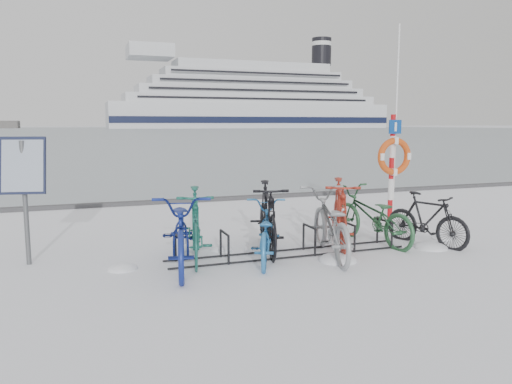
% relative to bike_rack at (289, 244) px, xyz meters
% --- Properties ---
extents(ground, '(900.00, 900.00, 0.00)m').
position_rel_bike_rack_xyz_m(ground, '(0.00, 0.00, -0.18)').
color(ground, white).
rests_on(ground, ground).
extents(ice_sheet, '(400.00, 298.00, 0.02)m').
position_rel_bike_rack_xyz_m(ice_sheet, '(0.00, 155.00, -0.17)').
color(ice_sheet, '#98A4AC').
rests_on(ice_sheet, ground).
extents(quay_edge, '(400.00, 0.25, 0.10)m').
position_rel_bike_rack_xyz_m(quay_edge, '(0.00, 5.90, -0.13)').
color(quay_edge, '#3F3F42').
rests_on(quay_edge, ground).
extents(bike_rack, '(4.00, 0.48, 0.46)m').
position_rel_bike_rack_xyz_m(bike_rack, '(0.00, 0.00, 0.00)').
color(bike_rack, black).
rests_on(bike_rack, ground).
extents(info_board, '(0.67, 0.36, 1.92)m').
position_rel_bike_rack_xyz_m(info_board, '(-3.92, 0.77, 1.20)').
color(info_board, '#595B5E').
rests_on(info_board, ground).
extents(lifebuoy_station, '(0.80, 0.23, 4.18)m').
position_rel_bike_rack_xyz_m(lifebuoy_station, '(3.21, 1.83, 1.22)').
color(lifebuoy_station, '#AE0D12').
rests_on(lifebuoy_station, ground).
extents(cruise_ferry, '(133.13, 25.12, 43.74)m').
position_rel_bike_rack_xyz_m(cruise_ferry, '(74.59, 219.75, 11.73)').
color(cruise_ferry, silver).
rests_on(cruise_ferry, ground).
extents(bike_0, '(1.19, 2.34, 1.17)m').
position_rel_bike_rack_xyz_m(bike_0, '(-1.76, -0.12, 0.41)').
color(bike_0, navy).
rests_on(bike_0, ground).
extents(bike_1, '(0.93, 1.99, 1.15)m').
position_rel_bike_rack_xyz_m(bike_1, '(-1.47, 0.26, 0.40)').
color(bike_1, '#1A5D4F').
rests_on(bike_1, ground).
extents(bike_2, '(1.27, 1.89, 0.94)m').
position_rel_bike_rack_xyz_m(bike_2, '(-0.48, -0.16, 0.29)').
color(bike_2, '#2870B2').
rests_on(bike_2, ground).
extents(bike_3, '(1.01, 2.06, 1.19)m').
position_rel_bike_rack_xyz_m(bike_3, '(-0.24, 0.36, 0.41)').
color(bike_3, black).
rests_on(bike_3, ground).
extents(bike_4, '(1.20, 2.23, 1.11)m').
position_rel_bike_rack_xyz_m(bike_4, '(0.58, -0.28, 0.37)').
color(bike_4, gray).
rests_on(bike_4, ground).
extents(bike_5, '(1.32, 2.07, 1.21)m').
position_rel_bike_rack_xyz_m(bike_5, '(1.04, 0.21, 0.42)').
color(bike_5, maroon).
rests_on(bike_5, ground).
extents(bike_6, '(1.05, 2.07, 1.04)m').
position_rel_bike_rack_xyz_m(bike_6, '(1.71, 0.28, 0.34)').
color(bike_6, '#265532').
rests_on(bike_6, ground).
extents(bike_7, '(0.99, 1.64, 0.95)m').
position_rel_bike_rack_xyz_m(bike_7, '(2.54, -0.17, 0.30)').
color(bike_7, black).
rests_on(bike_7, ground).
extents(snow_drifts, '(6.13, 1.95, 0.21)m').
position_rel_bike_rack_xyz_m(snow_drifts, '(0.84, -0.06, -0.18)').
color(snow_drifts, white).
rests_on(snow_drifts, ground).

